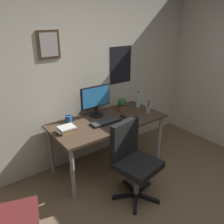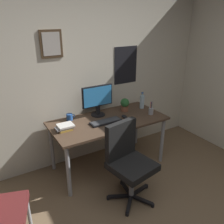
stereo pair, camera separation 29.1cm
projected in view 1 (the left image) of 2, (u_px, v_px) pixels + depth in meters
The scene contains 12 objects.
wall_back at pixel (73, 75), 3.19m from camera, with size 4.40×0.10×2.60m.
desk at pixel (108, 125), 3.23m from camera, with size 1.58×0.76×0.73m.
office_chair at pixel (132, 157), 2.72m from camera, with size 0.57×0.57×0.95m.
side_chair at pixel (3, 217), 1.95m from camera, with size 0.53×0.53×0.88m.
monitor at pixel (96, 100), 3.25m from camera, with size 0.46×0.20×0.43m.
keyboard at pixel (106, 122), 3.11m from camera, with size 0.43×0.15×0.03m.
computer_mouse at pixel (123, 116), 3.28m from camera, with size 0.06×0.11×0.04m.
water_bottle at pixel (138, 101), 3.61m from camera, with size 0.07×0.07×0.25m.
coffee_mug_near at pixel (69, 119), 3.13m from camera, with size 0.12×0.08×0.09m.
potted_plant at pixel (122, 104), 3.48m from camera, with size 0.13×0.13×0.20m.
pen_cup at pixel (148, 109), 3.42m from camera, with size 0.07×0.07×0.20m.
book_stack_left at pixel (66, 129), 2.85m from camera, with size 0.23×0.16×0.07m.
Camera 1 is at (-1.44, -0.68, 2.06)m, focal length 37.52 mm.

